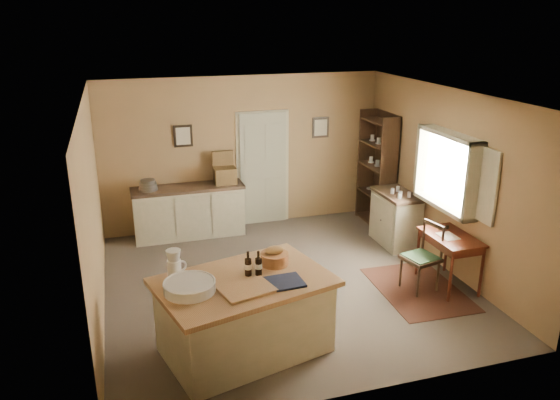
% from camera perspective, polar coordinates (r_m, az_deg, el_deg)
% --- Properties ---
extents(ground, '(5.00, 5.00, 0.00)m').
position_cam_1_polar(ground, '(7.97, 0.54, -8.73)').
color(ground, brown).
rests_on(ground, ground).
extents(wall_back, '(5.00, 0.10, 2.70)m').
position_cam_1_polar(wall_back, '(9.76, -3.85, 4.97)').
color(wall_back, '#997349').
rests_on(wall_back, ground).
extents(wall_front, '(5.00, 0.10, 2.70)m').
position_cam_1_polar(wall_front, '(5.28, 8.78, -7.74)').
color(wall_front, '#997349').
rests_on(wall_front, ground).
extents(wall_left, '(0.10, 5.00, 2.70)m').
position_cam_1_polar(wall_left, '(7.14, -18.96, -1.36)').
color(wall_left, '#997349').
rests_on(wall_left, ground).
extents(wall_right, '(0.10, 5.00, 2.70)m').
position_cam_1_polar(wall_right, '(8.49, 16.89, 2.05)').
color(wall_right, '#997349').
rests_on(wall_right, ground).
extents(ceiling, '(5.00, 5.00, 0.00)m').
position_cam_1_polar(ceiling, '(7.13, 0.60, 10.87)').
color(ceiling, silver).
rests_on(ceiling, wall_back).
extents(door, '(0.97, 0.06, 2.11)m').
position_cam_1_polar(door, '(9.89, -1.79, 3.43)').
color(door, '#A5A48A').
rests_on(door, ground).
extents(framed_prints, '(2.82, 0.02, 0.38)m').
position_cam_1_polar(framed_prints, '(9.70, -2.71, 7.15)').
color(framed_prints, black).
rests_on(framed_prints, ground).
extents(window, '(0.25, 1.99, 1.12)m').
position_cam_1_polar(window, '(8.24, 17.33, 2.94)').
color(window, beige).
rests_on(window, ground).
extents(work_island, '(2.13, 1.66, 1.20)m').
position_cam_1_polar(work_island, '(6.31, -3.82, -11.77)').
color(work_island, beige).
rests_on(work_island, ground).
extents(sideboard, '(1.90, 0.54, 1.18)m').
position_cam_1_polar(sideboard, '(9.55, -9.45, -1.01)').
color(sideboard, beige).
rests_on(sideboard, ground).
extents(rug, '(1.16, 1.64, 0.01)m').
position_cam_1_polar(rug, '(8.05, 14.23, -9.01)').
color(rug, '#442515').
rests_on(rug, ground).
extents(writing_desk, '(0.56, 0.92, 0.82)m').
position_cam_1_polar(writing_desk, '(8.00, 17.39, -4.22)').
color(writing_desk, '#3B150B').
rests_on(writing_desk, ground).
extents(desk_chair, '(0.53, 0.53, 0.95)m').
position_cam_1_polar(desk_chair, '(7.87, 14.47, -5.92)').
color(desk_chair, '#312014').
rests_on(desk_chair, ground).
extents(right_cabinet, '(0.53, 0.94, 0.99)m').
position_cam_1_polar(right_cabinet, '(9.31, 11.97, -1.86)').
color(right_cabinet, beige).
rests_on(right_cabinet, ground).
extents(shelving_unit, '(0.35, 0.92, 2.05)m').
position_cam_1_polar(shelving_unit, '(10.02, 10.32, 3.16)').
color(shelving_unit, '#312014').
rests_on(shelving_unit, ground).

